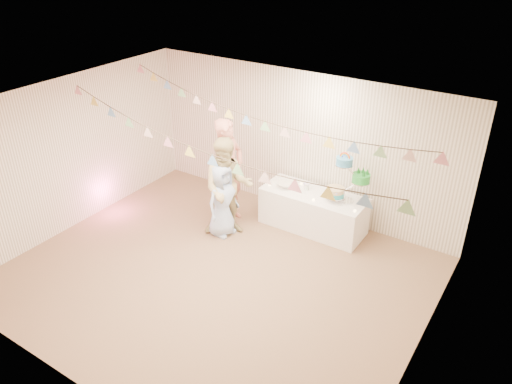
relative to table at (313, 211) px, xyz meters
The scene contains 24 objects.
floor 2.14m from the table, 106.10° to the right, with size 6.00×6.00×0.00m, color brown.
ceiling 3.09m from the table, 106.10° to the right, with size 6.00×6.00×0.00m, color silver.
back_wall 1.22m from the table, 140.98° to the left, with size 6.00×6.00×0.00m, color white.
front_wall 4.66m from the table, 97.36° to the right, with size 6.00×6.00×0.00m, color white.
left_wall 4.23m from the table, 150.52° to the right, with size 5.00×5.00×0.00m, color white.
right_wall 3.30m from the table, 39.99° to the right, with size 5.00×5.00×0.00m, color white.
table is the anchor object (origin of this frame).
cake_stand 0.99m from the table, ahead, with size 0.73×0.43×0.81m, color silver, non-canonical shape.
cake_bottom 0.64m from the table, ahead, with size 0.31×0.31×0.15m, color teal, non-canonical shape.
cake_middle 1.07m from the table, 10.86° to the left, with size 0.27×0.27×0.22m, color green, non-canonical shape.
cake_top_tier 1.15m from the table, ahead, with size 0.25×0.25×0.19m, color #4195CD, non-canonical shape.
platter 0.67m from the table, behind, with size 0.31×0.31×0.02m, color white.
posy 0.52m from the table, 164.11° to the left, with size 0.13×0.13×0.15m, color white, non-canonical shape.
person_adult_a 1.62m from the table, 157.91° to the right, with size 0.70×0.46×1.91m, color tan.
person_adult_b 1.56m from the table, 141.67° to the right, with size 0.84×0.66×1.74m, color tan.
person_child 1.60m from the table, 140.43° to the right, with size 0.64×0.41×1.30m, color #B4CEFF.
bunting_back 2.29m from the table, 122.27° to the right, with size 5.60×1.10×0.40m, color pink, non-canonical shape.
bunting_front 3.04m from the table, 104.72° to the right, with size 5.60×0.90×0.36m, color #72A5E5, non-canonical shape.
tealight_0 0.89m from the table, 169.38° to the right, with size 0.04×0.04×0.03m, color #FFD88C.
tealight_1 0.53m from the table, 152.78° to the left, with size 0.04×0.04×0.03m, color #FFD88C.
tealight_2 0.43m from the table, 65.56° to the right, with size 0.04×0.04×0.03m, color #FFD88C.
tealight_3 0.54m from the table, 32.15° to the left, with size 0.04×0.04×0.03m, color #FFD88C.
tealight_4 0.91m from the table, 12.38° to the right, with size 0.04×0.04×0.03m, color #FFD88C.
tealight_5 0.98m from the table, ahead, with size 0.04×0.04×0.03m, color #FFD88C.
Camera 1 is at (3.81, -4.76, 4.73)m, focal length 35.00 mm.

